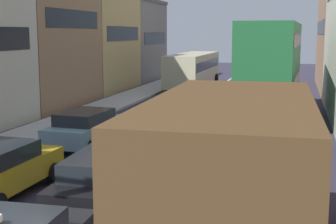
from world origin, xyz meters
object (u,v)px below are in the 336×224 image
sedan_left_lane_third (87,128)px  bus_far_queue_secondary (193,68)px  hatchback_centre_lane_third (167,136)px  sedan_centre_lane_second (106,179)px  sedan_right_lane_behind_truck (249,154)px  bus_mid_queue_primary (272,67)px  wagon_right_lane_far (266,122)px  removalist_box_truck (236,183)px

sedan_left_lane_third → bus_far_queue_secondary: 21.10m
hatchback_centre_lane_third → sedan_left_lane_third: bearing=78.4°
hatchback_centre_lane_third → sedan_centre_lane_second: bearing=178.8°
sedan_right_lane_behind_truck → bus_mid_queue_primary: size_ratio=0.42×
sedan_centre_lane_second → sedan_right_lane_behind_truck: size_ratio=1.00×
sedan_left_lane_third → sedan_right_lane_behind_truck: size_ratio=1.00×
sedan_centre_lane_second → hatchback_centre_lane_third: (0.13, 5.66, 0.00)m
bus_far_queue_secondary → bus_mid_queue_primary: bearing=-152.1°
bus_far_queue_secondary → wagon_right_lane_far: bearing=-158.9°
removalist_box_truck → sedan_right_lane_behind_truck: size_ratio=1.76×
hatchback_centre_lane_third → bus_far_queue_secondary: bearing=9.4°
removalist_box_truck → hatchback_centre_lane_third: size_ratio=1.80×
bus_far_queue_secondary → sedan_centre_lane_second: bearing=-172.9°
bus_mid_queue_primary → sedan_right_lane_behind_truck: bearing=-178.5°
sedan_centre_lane_second → wagon_right_lane_far: 10.12m
sedan_right_lane_behind_truck → bus_far_queue_secondary: 24.78m
hatchback_centre_lane_third → sedan_left_lane_third: 3.59m
sedan_left_lane_third → bus_mid_queue_primary: (6.83, 8.10, 2.03)m
sedan_left_lane_third → sedan_right_lane_behind_truck: (6.74, -2.74, 0.00)m
wagon_right_lane_far → sedan_centre_lane_second: bearing=159.3°
sedan_right_lane_behind_truck → wagon_right_lane_far: (0.15, 5.83, 0.00)m
hatchback_centre_lane_third → sedan_right_lane_behind_truck: bearing=-121.7°
removalist_box_truck → sedan_right_lane_behind_truck: removalist_box_truck is taller
removalist_box_truck → wagon_right_lane_far: removalist_box_truck is taller
sedan_left_lane_third → wagon_right_lane_far: 7.55m
sedan_left_lane_third → bus_mid_queue_primary: bus_mid_queue_primary is taller
sedan_centre_lane_second → hatchback_centre_lane_third: size_ratio=1.02×
sedan_centre_lane_second → removalist_box_truck: bearing=-133.7°
sedan_centre_lane_second → wagon_right_lane_far: bearing=-23.4°
removalist_box_truck → sedan_centre_lane_second: size_ratio=1.77×
removalist_box_truck → sedan_centre_lane_second: (-3.74, 3.22, -1.18)m
sedan_centre_lane_second → bus_mid_queue_primary: (3.45, 14.49, 2.03)m
bus_mid_queue_primary → bus_far_queue_secondary: size_ratio=1.01×
sedan_right_lane_behind_truck → wagon_right_lane_far: 5.83m
sedan_left_lane_third → sedan_right_lane_behind_truck: 7.27m
hatchback_centre_lane_third → bus_mid_queue_primary: (3.32, 8.83, 2.03)m
sedan_centre_lane_second → bus_far_queue_secondary: size_ratio=0.42×
sedan_left_lane_third → bus_far_queue_secondary: bearing=3.9°
sedan_centre_lane_second → sedan_left_lane_third: (-3.38, 6.39, 0.00)m
sedan_left_lane_third → sedan_centre_lane_second: bearing=-148.3°
removalist_box_truck → bus_mid_queue_primary: 17.73m
removalist_box_truck → sedan_left_lane_third: bearing=35.0°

